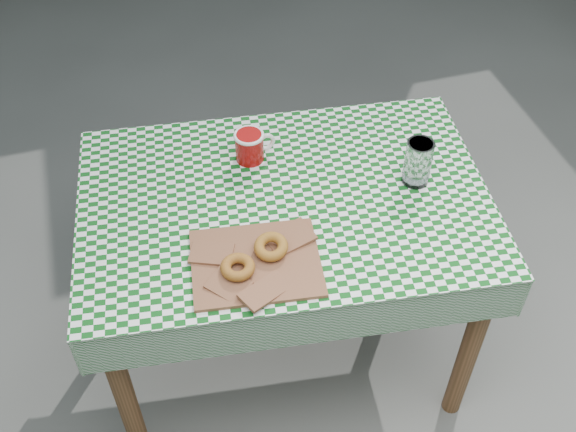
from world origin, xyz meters
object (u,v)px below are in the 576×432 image
object	(u,v)px
table	(285,282)
drinking_glass	(418,162)
coffee_mug	(249,147)
paper_bag	(256,262)

from	to	relation	value
table	drinking_glass	xyz separation A→B (m)	(0.39, -0.03, 0.45)
table	coffee_mug	bearing A→B (deg)	112.28
paper_bag	coffee_mug	size ratio (longest dim) A/B	1.99
table	paper_bag	distance (m)	0.47
table	coffee_mug	world-z (taller)	coffee_mug
table	paper_bag	size ratio (longest dim) A/B	3.44
paper_bag	drinking_glass	world-z (taller)	drinking_glass
paper_bag	coffee_mug	world-z (taller)	coffee_mug
table	coffee_mug	size ratio (longest dim) A/B	6.83
coffee_mug	drinking_glass	xyz separation A→B (m)	(0.44, -0.23, 0.02)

